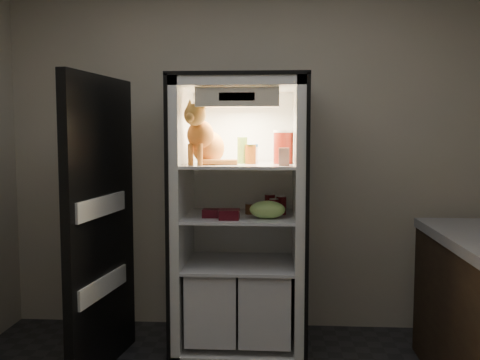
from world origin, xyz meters
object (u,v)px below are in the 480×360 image
object	(u,v)px
refrigerator	(241,235)
mayo_tub	(251,153)
parmesan_shaker	(242,150)
berry_box_left	(211,213)
pepper_jar	(283,147)
grape_bag	(267,210)
soda_can_c	(274,207)
soda_can_a	(270,204)
soda_can_b	(281,205)
salsa_jar	(251,154)
cream_carton	(284,157)
tabby_cat	(204,140)
condiment_jar	(249,208)
berry_box_right	(229,214)

from	to	relation	value
refrigerator	mayo_tub	size ratio (longest dim) A/B	14.55
parmesan_shaker	berry_box_left	bearing A→B (deg)	-146.49
pepper_jar	grape_bag	size ratio (longest dim) A/B	0.97
parmesan_shaker	soda_can_c	xyz separation A→B (m)	(0.22, -0.04, -0.38)
soda_can_a	soda_can_b	distance (m)	0.10
salsa_jar	pepper_jar	size ratio (longest dim) A/B	0.57
cream_carton	soda_can_a	xyz separation A→B (m)	(-0.09, 0.29, -0.34)
tabby_cat	pepper_jar	size ratio (longest dim) A/B	1.89
berry_box_left	salsa_jar	bearing A→B (deg)	20.60
soda_can_a	berry_box_left	bearing A→B (deg)	-152.63
grape_bag	berry_box_left	distance (m)	0.38
cream_carton	soda_can_b	xyz separation A→B (m)	(-0.01, 0.23, -0.34)
refrigerator	pepper_jar	size ratio (longest dim) A/B	8.28
soda_can_c	condiment_jar	bearing A→B (deg)	160.85
refrigerator	pepper_jar	world-z (taller)	refrigerator
cream_carton	soda_can_b	bearing A→B (deg)	92.94
soda_can_c	grape_bag	size ratio (longest dim) A/B	0.49
berry_box_right	cream_carton	bearing A→B (deg)	-1.56
cream_carton	refrigerator	bearing A→B (deg)	138.88
cream_carton	berry_box_right	world-z (taller)	cream_carton
pepper_jar	soda_can_a	world-z (taller)	pepper_jar
parmesan_shaker	mayo_tub	distance (m)	0.11
mayo_tub	condiment_jar	bearing A→B (deg)	-96.94
parmesan_shaker	mayo_tub	xyz separation A→B (m)	(0.06, 0.09, -0.02)
parmesan_shaker	pepper_jar	distance (m)	0.28
salsa_jar	grape_bag	xyz separation A→B (m)	(0.12, -0.13, -0.36)
condiment_jar	soda_can_c	bearing A→B (deg)	-19.15
cream_carton	grape_bag	world-z (taller)	cream_carton
salsa_jar	soda_can_b	bearing A→B (deg)	12.38
salsa_jar	tabby_cat	bearing A→B (deg)	-164.16
parmesan_shaker	salsa_jar	xyz separation A→B (m)	(0.06, -0.04, -0.02)
condiment_jar	soda_can_a	bearing A→B (deg)	20.64
soda_can_a	grape_bag	world-z (taller)	soda_can_a
berry_box_left	tabby_cat	bearing A→B (deg)	164.43
parmesan_shaker	pepper_jar	bearing A→B (deg)	-0.17
salsa_jar	grape_bag	world-z (taller)	salsa_jar
pepper_jar	berry_box_left	bearing A→B (deg)	-164.61
soda_can_b	grape_bag	bearing A→B (deg)	-117.88
soda_can_a	soda_can_c	world-z (taller)	soda_can_a
refrigerator	berry_box_left	xyz separation A→B (m)	(-0.19, -0.16, 0.18)
berry_box_left	berry_box_right	distance (m)	0.15
refrigerator	soda_can_a	distance (m)	0.30
soda_can_a	soda_can_c	bearing A→B (deg)	-76.30
parmesan_shaker	soda_can_c	world-z (taller)	parmesan_shaker
tabby_cat	mayo_tub	world-z (taller)	tabby_cat
soda_can_a	condiment_jar	xyz separation A→B (m)	(-0.14, -0.05, -0.03)
soda_can_c	berry_box_left	bearing A→B (deg)	-167.79
soda_can_b	condiment_jar	size ratio (longest dim) A/B	1.60
soda_can_b	cream_carton	bearing A→B (deg)	-87.06
refrigerator	berry_box_right	world-z (taller)	refrigerator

